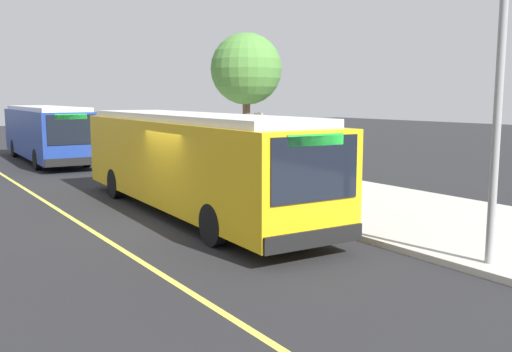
{
  "coord_description": "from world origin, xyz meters",
  "views": [
    {
      "loc": [
        13.75,
        -6.5,
        3.41
      ],
      "look_at": [
        2.17,
        1.23,
        1.46
      ],
      "focal_mm": 39.27,
      "sensor_mm": 36.0,
      "label": 1
    }
  ],
  "objects_px": {
    "transit_bus_second": "(47,132)",
    "route_sign_post": "(258,143)",
    "waiting_bench": "(281,172)",
    "transit_bus_main": "(191,159)",
    "pedestrian_commuter": "(268,166)"
  },
  "relations": [
    {
      "from": "transit_bus_second",
      "to": "waiting_bench",
      "type": "height_order",
      "value": "transit_bus_second"
    },
    {
      "from": "transit_bus_second",
      "to": "waiting_bench",
      "type": "relative_size",
      "value": 7.1
    },
    {
      "from": "transit_bus_second",
      "to": "waiting_bench",
      "type": "bearing_deg",
      "value": 19.65
    },
    {
      "from": "waiting_bench",
      "to": "route_sign_post",
      "type": "distance_m",
      "value": 3.36
    },
    {
      "from": "pedestrian_commuter",
      "to": "waiting_bench",
      "type": "bearing_deg",
      "value": 131.63
    },
    {
      "from": "route_sign_post",
      "to": "waiting_bench",
      "type": "bearing_deg",
      "value": 129.94
    },
    {
      "from": "waiting_bench",
      "to": "pedestrian_commuter",
      "type": "relative_size",
      "value": 0.95
    },
    {
      "from": "waiting_bench",
      "to": "route_sign_post",
      "type": "bearing_deg",
      "value": -50.06
    },
    {
      "from": "pedestrian_commuter",
      "to": "transit_bus_second",
      "type": "bearing_deg",
      "value": -167.56
    },
    {
      "from": "route_sign_post",
      "to": "pedestrian_commuter",
      "type": "bearing_deg",
      "value": 125.89
    },
    {
      "from": "transit_bus_second",
      "to": "route_sign_post",
      "type": "height_order",
      "value": "same"
    },
    {
      "from": "transit_bus_second",
      "to": "pedestrian_commuter",
      "type": "distance_m",
      "value": 16.11
    },
    {
      "from": "transit_bus_main",
      "to": "transit_bus_second",
      "type": "height_order",
      "value": "same"
    },
    {
      "from": "transit_bus_main",
      "to": "route_sign_post",
      "type": "height_order",
      "value": "same"
    },
    {
      "from": "route_sign_post",
      "to": "transit_bus_main",
      "type": "bearing_deg",
      "value": -86.42
    }
  ]
}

